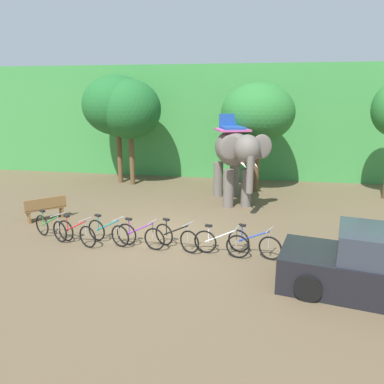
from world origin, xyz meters
name	(u,v)px	position (x,y,z in m)	size (l,w,h in m)	color
ground_plane	(162,235)	(0.00, 0.00, 0.00)	(80.00, 80.00, 0.00)	brown
foliage_hedge	(211,119)	(0.00, 12.22, 3.08)	(36.00, 6.00, 6.15)	#3D8E42
tree_center_left	(117,106)	(-4.18, 7.25, 4.03)	(3.53, 3.53, 5.56)	brown
tree_far_left	(130,110)	(-3.40, 6.94, 3.85)	(3.12, 3.12, 5.33)	brown
tree_center	(258,113)	(2.93, 6.68, 3.73)	(3.43, 3.43, 5.13)	brown
elephant	(235,153)	(2.07, 4.37, 2.20)	(2.80, 4.22, 3.78)	#665E56
bike_green	(51,227)	(-3.51, -0.91, 0.39)	(1.55, 0.84, 0.92)	black
bike_red	(76,233)	(-2.46, -1.22, 0.39)	(1.61, 0.75, 0.92)	black
bike_teal	(108,232)	(-1.49, -0.99, 0.39)	(1.62, 0.73, 0.92)	black
bike_purple	(140,236)	(-0.39, -1.10, 0.39)	(1.68, 0.58, 0.92)	black
bike_black	(176,237)	(0.73, -1.02, 0.39)	(1.55, 0.84, 0.92)	black
bike_white	(221,243)	(2.13, -1.25, 0.39)	(1.69, 0.54, 0.92)	black
bike_blue	(254,243)	(3.08, -1.10, 0.39)	(1.60, 0.77, 0.92)	black
parked_car	(375,269)	(5.93, -2.81, 0.65)	(4.47, 2.59, 1.60)	black
wooden_bench	(45,208)	(-4.71, 0.77, 0.48)	(1.35, 1.35, 0.89)	brown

